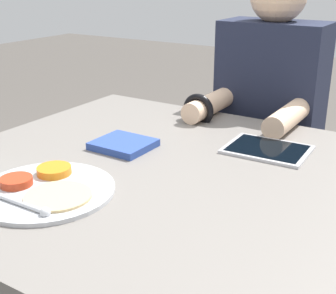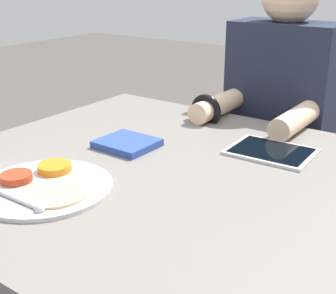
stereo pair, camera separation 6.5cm
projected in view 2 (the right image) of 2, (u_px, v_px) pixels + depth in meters
dining_table at (155, 281)px, 1.31m from camera, size 1.08×1.04×0.70m
thali_tray at (44, 186)px, 1.05m from camera, size 0.31×0.31×0.03m
red_notebook at (127, 144)px, 1.30m from camera, size 0.15×0.14×0.02m
tablet_device at (271, 152)px, 1.26m from camera, size 0.22×0.18×0.01m
person_diner at (277, 145)px, 1.72m from camera, size 0.37×0.46×1.18m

